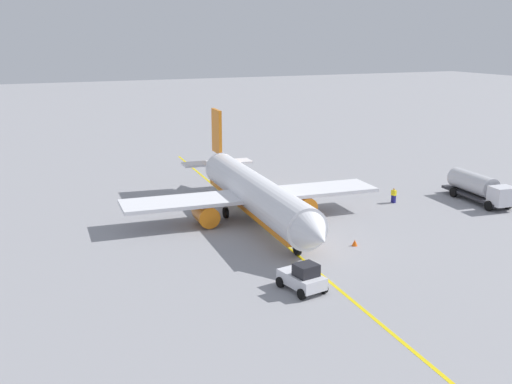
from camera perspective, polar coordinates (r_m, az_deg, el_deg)
The scene contains 8 objects.
ground_plane at distance 61.61m, azimuth -0.00°, elevation -2.70°, with size 400.00×400.00×0.00m, color #939399.
airplane at distance 61.31m, azimuth -0.15°, elevation -0.18°, with size 33.06×26.86×9.71m.
fuel_tanker at distance 72.48m, azimuth 20.20°, elevation 0.44°, with size 10.05×3.49×3.15m.
pushback_tug at distance 45.01m, azimuth 4.41°, elevation -8.04°, with size 3.89×2.85×2.20m.
refueling_worker at distance 69.64m, azimuth 12.81°, elevation -0.33°, with size 0.60×0.49×1.71m.
safety_cone_nose at distance 55.01m, azimuth 9.26°, elevation -4.73°, with size 0.52×0.52×0.58m, color #F2590F.
safety_cone_wingtip at distance 47.86m, azimuth 3.64°, elevation -7.55°, with size 0.51×0.51×0.57m, color #F2590F.
taxi_line_marking at distance 61.60m, azimuth -0.00°, elevation -2.70°, with size 71.36×0.30×0.01m, color yellow.
Camera 1 is at (53.87, -23.65, 18.26)m, focal length 42.55 mm.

